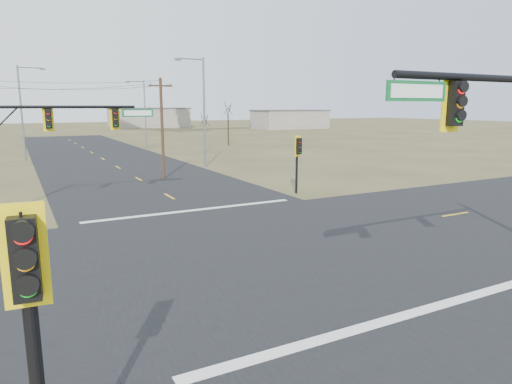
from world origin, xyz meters
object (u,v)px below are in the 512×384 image
bare_tree_d (228,108)px  streetlight_c (23,108)px  mast_arm_far (53,128)px  streetlight_a (202,107)px  streetlight_b (144,111)px  bare_tree_c (204,119)px  pedestal_signal_ne (298,151)px  pedestal_signal_sw (29,300)px  utility_pole_near (162,127)px

bare_tree_d → streetlight_c: bearing=-164.2°
mast_arm_far → streetlight_c: bearing=90.9°
mast_arm_far → streetlight_a: size_ratio=0.87×
mast_arm_far → streetlight_c: streetlight_c is taller
streetlight_b → bare_tree_c: streetlight_b is taller
pedestal_signal_ne → pedestal_signal_sw: 24.98m
streetlight_c → streetlight_b: bearing=24.8°
utility_pole_near → streetlight_b: size_ratio=0.86×
streetlight_c → bare_tree_d: streetlight_c is taller
mast_arm_far → bare_tree_c: size_ratio=1.69×
utility_pole_near → bare_tree_c: utility_pole_near is taller
pedestal_signal_ne → bare_tree_c: 29.72m
streetlight_a → bare_tree_d: size_ratio=1.51×
streetlight_a → bare_tree_c: bearing=54.7°
streetlight_b → mast_arm_far: bearing=-119.7°
streetlight_a → streetlight_c: size_ratio=1.03×
pedestal_signal_sw → bare_tree_c: bearing=72.0°
pedestal_signal_sw → bare_tree_c: size_ratio=0.88×
streetlight_a → streetlight_c: streetlight_a is taller
utility_pole_near → bare_tree_c: 21.94m
mast_arm_far → streetlight_a: (13.80, 13.34, 1.12)m
utility_pole_near → streetlight_c: streetlight_c is taller
mast_arm_far → bare_tree_d: bare_tree_d is taller
pedestal_signal_sw → bare_tree_d: (28.19, 55.65, 2.08)m
pedestal_signal_sw → streetlight_a: bearing=71.3°
utility_pole_near → bare_tree_d: (17.78, 26.48, 1.27)m
streetlight_b → bare_tree_d: 12.24m
utility_pole_near → bare_tree_d: bearing=56.1°
utility_pole_near → bare_tree_d: utility_pole_near is taller
mast_arm_far → bare_tree_d: 43.47m
pedestal_signal_sw → bare_tree_d: 62.41m
mast_arm_far → pedestal_signal_sw: mast_arm_far is taller
streetlight_a → bare_tree_c: size_ratio=1.93×
pedestal_signal_ne → streetlight_b: 37.65m
mast_arm_far → utility_pole_near: (8.43, 8.19, -0.42)m
mast_arm_far → pedestal_signal_ne: mast_arm_far is taller
utility_pole_near → streetlight_c: size_ratio=0.80×
streetlight_b → streetlight_c: (-14.73, -8.41, 0.40)m
mast_arm_far → utility_pole_near: 11.76m
pedestal_signal_sw → utility_pole_near: (10.41, 29.16, 0.82)m
pedestal_signal_ne → streetlight_c: streetlight_c is taller
streetlight_b → bare_tree_d: streetlight_b is taller
utility_pole_near → pedestal_signal_ne: bearing=-59.9°
pedestal_signal_sw → streetlight_b: 58.67m
streetlight_a → mast_arm_far: bearing=-148.9°
streetlight_b → streetlight_c: bearing=-158.5°
mast_arm_far → pedestal_signal_sw: (-1.98, -20.98, -1.23)m
streetlight_b → pedestal_signal_sw: bearing=-114.0°
bare_tree_d → streetlight_b: bearing=176.3°
bare_tree_d → utility_pole_near: bearing=-123.9°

